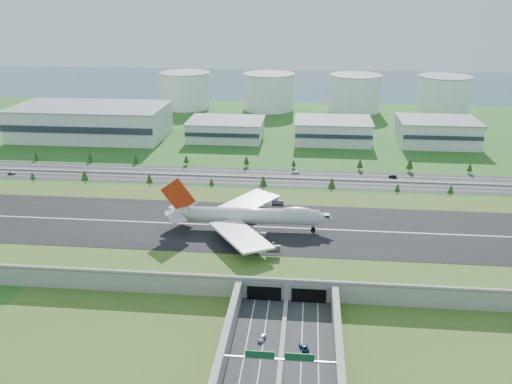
# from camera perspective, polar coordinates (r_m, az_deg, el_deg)

# --- Properties ---
(ground) EXTENTS (1200.00, 1200.00, 0.00)m
(ground) POSITION_cam_1_polar(r_m,az_deg,el_deg) (256.02, 3.74, -5.49)
(ground) COLOR #204E18
(ground) RESTS_ON ground
(airfield_deck) EXTENTS (520.00, 100.00, 9.20)m
(airfield_deck) POSITION_cam_1_polar(r_m,az_deg,el_deg) (254.18, 3.76, -4.66)
(airfield_deck) COLOR gray
(airfield_deck) RESTS_ON ground
(underpass_road) EXTENTS (38.80, 120.40, 8.00)m
(underpass_road) POSITION_cam_1_polar(r_m,az_deg,el_deg) (169.82, 2.38, -19.10)
(underpass_road) COLOR #28282B
(underpass_road) RESTS_ON ground
(sign_gantry_near) EXTENTS (38.70, 0.70, 9.80)m
(sign_gantry_near) POSITION_cam_1_polar(r_m,az_deg,el_deg) (171.06, 2.49, -17.26)
(sign_gantry_near) COLOR gray
(sign_gantry_near) RESTS_ON ground
(north_expressway) EXTENTS (560.00, 36.00, 0.12)m
(north_expressway) POSITION_cam_1_polar(r_m,az_deg,el_deg) (344.03, 4.36, 1.39)
(north_expressway) COLOR #28282B
(north_expressway) RESTS_ON ground
(tree_row) EXTENTS (508.55, 48.75, 8.50)m
(tree_row) POSITION_cam_1_polar(r_m,az_deg,el_deg) (342.00, 9.57, 1.85)
(tree_row) COLOR #3D2819
(tree_row) RESTS_ON ground
(hangar_west) EXTENTS (120.00, 60.00, 25.00)m
(hangar_west) POSITION_cam_1_polar(r_m,az_deg,el_deg) (462.12, -16.99, 7.09)
(hangar_west) COLOR silver
(hangar_west) RESTS_ON ground
(hangar_mid_a) EXTENTS (58.00, 42.00, 15.00)m
(hangar_mid_a) POSITION_cam_1_polar(r_m,az_deg,el_deg) (438.20, -3.16, 6.58)
(hangar_mid_a) COLOR silver
(hangar_mid_a) RESTS_ON ground
(hangar_mid_b) EXTENTS (58.00, 42.00, 17.00)m
(hangar_mid_b) POSITION_cam_1_polar(r_m,az_deg,el_deg) (433.28, 8.08, 6.39)
(hangar_mid_b) COLOR silver
(hangar_mid_b) RESTS_ON ground
(hangar_mid_c) EXTENTS (58.00, 42.00, 19.00)m
(hangar_mid_c) POSITION_cam_1_polar(r_m,az_deg,el_deg) (443.71, 18.52, 6.00)
(hangar_mid_c) COLOR silver
(hangar_mid_c) RESTS_ON ground
(fuel_tank_a) EXTENTS (50.00, 50.00, 35.00)m
(fuel_tank_a) POSITION_cam_1_polar(r_m,az_deg,el_deg) (562.98, -7.44, 10.55)
(fuel_tank_a) COLOR silver
(fuel_tank_a) RESTS_ON ground
(fuel_tank_b) EXTENTS (50.00, 50.00, 35.00)m
(fuel_tank_b) POSITION_cam_1_polar(r_m,az_deg,el_deg) (550.15, 1.36, 10.49)
(fuel_tank_b) COLOR silver
(fuel_tank_b) RESTS_ON ground
(fuel_tank_c) EXTENTS (50.00, 50.00, 35.00)m
(fuel_tank_c) POSITION_cam_1_polar(r_m,az_deg,el_deg) (550.31, 10.36, 10.17)
(fuel_tank_c) COLOR silver
(fuel_tank_c) RESTS_ON ground
(fuel_tank_d) EXTENTS (50.00, 50.00, 35.00)m
(fuel_tank_d) POSITION_cam_1_polar(r_m,az_deg,el_deg) (563.43, 19.13, 9.63)
(fuel_tank_d) COLOR silver
(fuel_tank_d) RESTS_ON ground
(bay_water) EXTENTS (1200.00, 260.00, 0.06)m
(bay_water) POSITION_cam_1_polar(r_m,az_deg,el_deg) (719.20, 5.27, 11.32)
(bay_water) COLOR #324D5F
(bay_water) RESTS_ON ground
(boeing_747) EXTENTS (79.40, 75.01, 24.54)m
(boeing_747) POSITION_cam_1_polar(r_m,az_deg,el_deg) (248.54, -0.81, -2.49)
(boeing_747) COLOR silver
(boeing_747) RESTS_ON airfield_deck
(car_0) EXTENTS (3.00, 5.18, 1.66)m
(car_0) POSITION_cam_1_polar(r_m,az_deg,el_deg) (190.37, 0.64, -15.08)
(car_0) COLOR #AFB0B4
(car_0) RESTS_ON ground
(car_2) EXTENTS (3.79, 5.72, 1.46)m
(car_2) POSITION_cam_1_polar(r_m,az_deg,el_deg) (187.04, 5.07, -15.94)
(car_2) COLOR #0D2345
(car_2) RESTS_ON ground
(car_4) EXTENTS (5.17, 2.96, 1.66)m
(car_4) POSITION_cam_1_polar(r_m,az_deg,el_deg) (384.86, -24.33, 1.80)
(car_4) COLOR #4C4D50
(car_4) RESTS_ON ground
(car_5) EXTENTS (5.47, 2.88, 1.71)m
(car_5) POSITION_cam_1_polar(r_m,az_deg,el_deg) (355.45, 14.19, 1.60)
(car_5) COLOR black
(car_5) RESTS_ON ground
(car_7) EXTENTS (5.56, 3.31, 1.51)m
(car_7) POSITION_cam_1_polar(r_m,az_deg,el_deg) (353.99, 4.14, 2.09)
(car_7) COLOR white
(car_7) RESTS_ON ground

